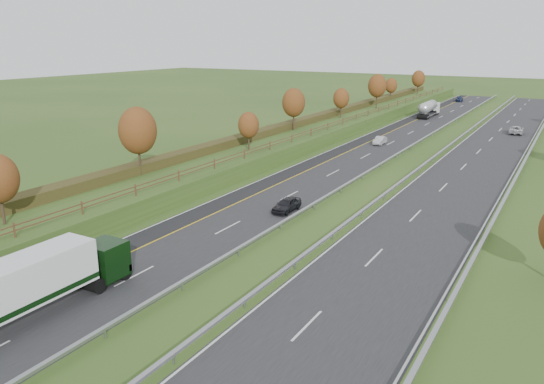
{
  "coord_description": "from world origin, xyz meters",
  "views": [
    {
      "loc": [
        27.6,
        -14.71,
        16.57
      ],
      "look_at": [
        2.62,
        28.73,
        2.2
      ],
      "focal_mm": 35.0,
      "sensor_mm": 36.0,
      "label": 1
    }
  ],
  "objects_px": {
    "road_tanker": "(429,108)",
    "car_dark_near": "(287,205)",
    "car_oncoming": "(516,130)",
    "car_small_far": "(459,99)",
    "box_lorry": "(12,292)",
    "car_silver_mid": "(380,140)"
  },
  "relations": [
    {
      "from": "car_small_far",
      "to": "car_oncoming",
      "type": "bearing_deg",
      "value": -74.42
    },
    {
      "from": "road_tanker",
      "to": "car_oncoming",
      "type": "relative_size",
      "value": 2.16
    },
    {
      "from": "box_lorry",
      "to": "car_silver_mid",
      "type": "distance_m",
      "value": 66.8
    },
    {
      "from": "road_tanker",
      "to": "car_dark_near",
      "type": "xyz_separation_m",
      "value": [
        5.01,
        -76.31,
        -1.13
      ]
    },
    {
      "from": "car_silver_mid",
      "to": "car_dark_near",
      "type": "bearing_deg",
      "value": -85.74
    },
    {
      "from": "car_small_far",
      "to": "car_oncoming",
      "type": "height_order",
      "value": "car_oncoming"
    },
    {
      "from": "road_tanker",
      "to": "car_small_far",
      "type": "bearing_deg",
      "value": 90.38
    },
    {
      "from": "road_tanker",
      "to": "car_dark_near",
      "type": "distance_m",
      "value": 76.49
    },
    {
      "from": "box_lorry",
      "to": "car_dark_near",
      "type": "distance_m",
      "value": 27.95
    },
    {
      "from": "car_silver_mid",
      "to": "car_small_far",
      "type": "bearing_deg",
      "value": 90.24
    },
    {
      "from": "box_lorry",
      "to": "car_small_far",
      "type": "height_order",
      "value": "box_lorry"
    },
    {
      "from": "road_tanker",
      "to": "car_oncoming",
      "type": "bearing_deg",
      "value": -36.97
    },
    {
      "from": "car_dark_near",
      "to": "car_small_far",
      "type": "xyz_separation_m",
      "value": [
        -5.25,
        111.93,
        -0.05
      ]
    },
    {
      "from": "car_oncoming",
      "to": "car_dark_near",
      "type": "bearing_deg",
      "value": 72.75
    },
    {
      "from": "box_lorry",
      "to": "road_tanker",
      "type": "relative_size",
      "value": 1.45
    },
    {
      "from": "road_tanker",
      "to": "car_dark_near",
      "type": "relative_size",
      "value": 2.76
    },
    {
      "from": "road_tanker",
      "to": "box_lorry",
      "type": "bearing_deg",
      "value": -89.13
    },
    {
      "from": "box_lorry",
      "to": "car_small_far",
      "type": "distance_m",
      "value": 139.63
    },
    {
      "from": "car_dark_near",
      "to": "car_silver_mid",
      "type": "xyz_separation_m",
      "value": [
        -3.62,
        39.09,
        -0.05
      ]
    },
    {
      "from": "road_tanker",
      "to": "car_oncoming",
      "type": "distance_m",
      "value": 24.75
    },
    {
      "from": "road_tanker",
      "to": "car_small_far",
      "type": "relative_size",
      "value": 2.52
    },
    {
      "from": "box_lorry",
      "to": "road_tanker",
      "type": "height_order",
      "value": "box_lorry"
    }
  ]
}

